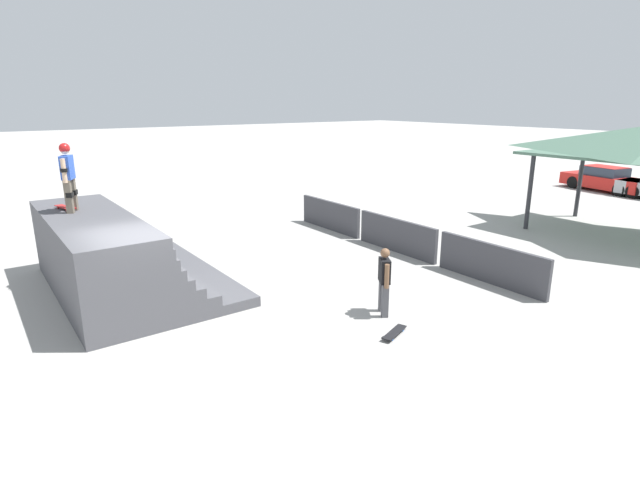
# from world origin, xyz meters

# --- Properties ---
(ground_plane) EXTENTS (160.00, 160.00, 0.00)m
(ground_plane) POSITION_xyz_m (0.00, 0.00, 0.00)
(ground_plane) COLOR #A3A09B
(quarter_pipe_ramp) EXTENTS (5.99, 3.76, 1.95)m
(quarter_pipe_ramp) POSITION_xyz_m (-2.42, -0.35, 0.85)
(quarter_pipe_ramp) COLOR #4C4C51
(quarter_pipe_ramp) RESTS_ON ground
(skater_on_deck) EXTENTS (0.70, 0.45, 1.67)m
(skater_on_deck) POSITION_xyz_m (-3.27, -0.90, 2.91)
(skater_on_deck) COLOR #6B6051
(skater_on_deck) RESTS_ON quarter_pipe_ramp
(skateboard_on_deck) EXTENTS (0.85, 0.39, 0.09)m
(skateboard_on_deck) POSITION_xyz_m (-3.62, -1.00, 2.01)
(skateboard_on_deck) COLOR red
(skateboard_on_deck) RESTS_ON quarter_pipe_ramp
(bystander_walking) EXTENTS (0.57, 0.40, 1.53)m
(bystander_walking) POSITION_xyz_m (2.54, 4.16, 0.85)
(bystander_walking) COLOR #4C4C51
(bystander_walking) RESTS_ON ground
(skateboard_on_ground) EXTENTS (0.48, 0.84, 0.09)m
(skateboard_on_ground) POSITION_xyz_m (3.47, 3.60, 0.06)
(skateboard_on_ground) COLOR blue
(skateboard_on_ground) RESTS_ON ground
(barrier_fence) EXTENTS (10.18, 0.12, 1.05)m
(barrier_fence) POSITION_xyz_m (-0.74, 7.75, 0.53)
(barrier_fence) COLOR #3D3D42
(barrier_fence) RESTS_ON ground
(parked_car_red) EXTENTS (4.53, 2.39, 1.27)m
(parked_car_red) POSITION_xyz_m (-2.25, 24.33, 0.60)
(parked_car_red) COLOR red
(parked_car_red) RESTS_ON ground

